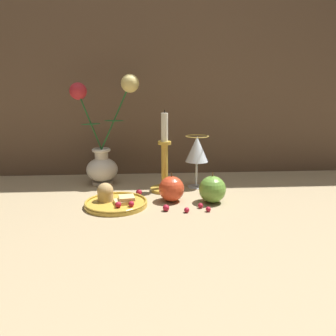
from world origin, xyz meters
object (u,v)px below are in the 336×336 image
plate_with_pastries (114,201)px  wine_glass (197,151)px  vase (103,147)px  apple_beside_vase (212,189)px  apple_near_glass (172,189)px  candlestick (165,166)px

plate_with_pastries → wine_glass: wine_glass is taller
vase → apple_beside_vase: bearing=-33.6°
plate_with_pastries → apple_beside_vase: bearing=1.7°
vase → apple_beside_vase: vase is taller
apple_beside_vase → apple_near_glass: size_ratio=1.04×
wine_glass → candlestick: size_ratio=0.67×
apple_beside_vase → wine_glass: bearing=97.7°
vase → wine_glass: bearing=-11.4°
plate_with_pastries → candlestick: (0.15, 0.14, 0.07)m
wine_glass → candlestick: candlestick is taller
vase → apple_near_glass: size_ratio=4.30×
wine_glass → candlestick: 0.13m
vase → plate_with_pastries: vase is taller
plate_with_pastries → apple_beside_vase: size_ratio=1.96×
wine_glass → plate_with_pastries: bearing=-147.1°
apple_beside_vase → apple_near_glass: 0.12m
plate_with_pastries → candlestick: bearing=41.4°
candlestick → apple_beside_vase: size_ratio=2.88×
wine_glass → apple_near_glass: wine_glass is taller
plate_with_pastries → apple_beside_vase: (0.29, 0.01, 0.03)m
apple_near_glass → wine_glass: bearing=55.9°
apple_beside_vase → apple_near_glass: bearing=170.3°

